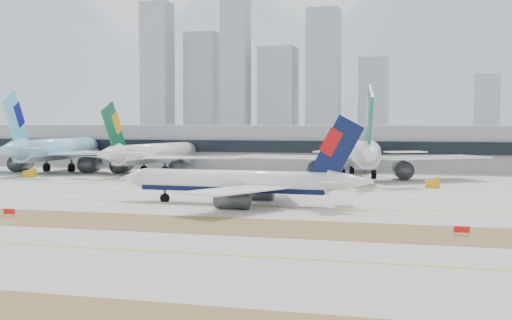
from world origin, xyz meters
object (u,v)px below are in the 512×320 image
(taxiing_airliner, at_px, (242,183))
(terminal, at_px, (329,146))
(widebody_eva, at_px, (152,155))
(widebody_cathay, at_px, (359,155))
(widebody_korean, at_px, (57,151))

(taxiing_airliner, distance_m, terminal, 118.97)
(taxiing_airliner, xyz_separation_m, widebody_eva, (-51.67, 72.99, 1.66))
(taxiing_airliner, height_order, widebody_cathay, widebody_cathay)
(widebody_cathay, height_order, terminal, widebody_cathay)
(widebody_korean, bearing_deg, widebody_cathay, -95.92)
(widebody_eva, bearing_deg, terminal, -40.34)
(taxiing_airliner, distance_m, widebody_cathay, 70.98)
(taxiing_airliner, bearing_deg, widebody_cathay, -98.64)
(taxiing_airliner, relative_size, widebody_korean, 0.73)
(widebody_eva, relative_size, widebody_cathay, 0.89)
(taxiing_airliner, xyz_separation_m, widebody_korean, (-84.73, 71.91, 2.55))
(widebody_korean, xyz_separation_m, widebody_cathay, (97.88, -2.21, 0.00))
(widebody_korean, height_order, widebody_eva, widebody_korean)
(widebody_cathay, xyz_separation_m, terminal, (-17.22, 49.15, 0.71))
(taxiing_airliner, height_order, terminal, taxiing_airliner)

